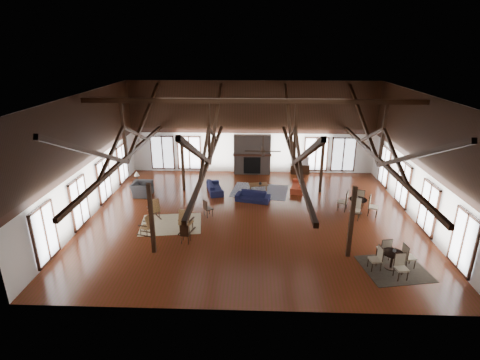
{
  "coord_description": "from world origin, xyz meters",
  "views": [
    {
      "loc": [
        0.09,
        -16.98,
        8.22
      ],
      "look_at": [
        -0.59,
        1.0,
        1.59
      ],
      "focal_mm": 28.0,
      "sensor_mm": 36.0,
      "label": 1
    }
  ],
  "objects_px": {
    "sofa_navy_front": "(253,197)",
    "tv_console": "(300,169)",
    "sofa_orange": "(297,185)",
    "cafe_table_near": "(392,257)",
    "armchair": "(142,189)",
    "cafe_table_far": "(358,203)",
    "coffee_table": "(258,185)",
    "sofa_navy_left": "(215,187)"
  },
  "relations": [
    {
      "from": "coffee_table",
      "to": "cafe_table_far",
      "type": "height_order",
      "value": "cafe_table_far"
    },
    {
      "from": "sofa_navy_left",
      "to": "armchair",
      "type": "xyz_separation_m",
      "value": [
        -4.1,
        -0.66,
        0.1
      ]
    },
    {
      "from": "sofa_navy_left",
      "to": "coffee_table",
      "type": "xyz_separation_m",
      "value": [
        2.54,
        0.27,
        0.09
      ]
    },
    {
      "from": "sofa_navy_front",
      "to": "cafe_table_far",
      "type": "bearing_deg",
      "value": -0.01
    },
    {
      "from": "sofa_navy_front",
      "to": "tv_console",
      "type": "distance_m",
      "value": 5.69
    },
    {
      "from": "cafe_table_far",
      "to": "tv_console",
      "type": "bearing_deg",
      "value": 110.26
    },
    {
      "from": "coffee_table",
      "to": "cafe_table_near",
      "type": "bearing_deg",
      "value": -68.07
    },
    {
      "from": "coffee_table",
      "to": "armchair",
      "type": "bearing_deg",
      "value": 177.1
    },
    {
      "from": "sofa_orange",
      "to": "cafe_table_near",
      "type": "bearing_deg",
      "value": 29.38
    },
    {
      "from": "sofa_navy_front",
      "to": "armchair",
      "type": "relative_size",
      "value": 1.57
    },
    {
      "from": "cafe_table_near",
      "to": "sofa_navy_front",
      "type": "bearing_deg",
      "value": 130.5
    },
    {
      "from": "sofa_navy_front",
      "to": "coffee_table",
      "type": "height_order",
      "value": "sofa_navy_front"
    },
    {
      "from": "sofa_orange",
      "to": "armchair",
      "type": "xyz_separation_m",
      "value": [
        -8.96,
        -1.19,
        0.12
      ]
    },
    {
      "from": "sofa_orange",
      "to": "sofa_navy_left",
      "type": "bearing_deg",
      "value": -73.15
    },
    {
      "from": "sofa_navy_left",
      "to": "sofa_orange",
      "type": "distance_m",
      "value": 4.89
    },
    {
      "from": "armchair",
      "to": "tv_console",
      "type": "distance_m",
      "value": 10.29
    },
    {
      "from": "armchair",
      "to": "cafe_table_far",
      "type": "relative_size",
      "value": 0.58
    },
    {
      "from": "sofa_orange",
      "to": "coffee_table",
      "type": "bearing_deg",
      "value": -72.94
    },
    {
      "from": "cafe_table_near",
      "to": "cafe_table_far",
      "type": "height_order",
      "value": "cafe_table_far"
    },
    {
      "from": "coffee_table",
      "to": "tv_console",
      "type": "xyz_separation_m",
      "value": [
        2.78,
        3.21,
        -0.06
      ]
    },
    {
      "from": "armchair",
      "to": "cafe_table_far",
      "type": "height_order",
      "value": "cafe_table_far"
    },
    {
      "from": "sofa_orange",
      "to": "cafe_table_far",
      "type": "distance_m",
      "value": 4.15
    },
    {
      "from": "sofa_navy_left",
      "to": "tv_console",
      "type": "relative_size",
      "value": 1.56
    },
    {
      "from": "sofa_navy_front",
      "to": "armchair",
      "type": "bearing_deg",
      "value": -171.89
    },
    {
      "from": "sofa_orange",
      "to": "cafe_table_far",
      "type": "height_order",
      "value": "cafe_table_far"
    },
    {
      "from": "tv_console",
      "to": "cafe_table_far",
      "type": "bearing_deg",
      "value": -69.74
    },
    {
      "from": "sofa_navy_left",
      "to": "tv_console",
      "type": "height_order",
      "value": "tv_console"
    },
    {
      "from": "armchair",
      "to": "tv_console",
      "type": "relative_size",
      "value": 0.96
    },
    {
      "from": "coffee_table",
      "to": "cafe_table_far",
      "type": "distance_m",
      "value": 5.79
    },
    {
      "from": "sofa_navy_left",
      "to": "armchair",
      "type": "relative_size",
      "value": 1.63
    },
    {
      "from": "sofa_orange",
      "to": "cafe_table_near",
      "type": "height_order",
      "value": "cafe_table_near"
    },
    {
      "from": "sofa_orange",
      "to": "coffee_table",
      "type": "relative_size",
      "value": 1.54
    },
    {
      "from": "sofa_orange",
      "to": "tv_console",
      "type": "xyz_separation_m",
      "value": [
        0.46,
        2.95,
        0.04
      ]
    },
    {
      "from": "sofa_orange",
      "to": "tv_console",
      "type": "distance_m",
      "value": 2.99
    },
    {
      "from": "cafe_table_far",
      "to": "tv_console",
      "type": "distance_m",
      "value": 6.49
    },
    {
      "from": "sofa_navy_left",
      "to": "cafe_table_near",
      "type": "distance_m",
      "value": 10.76
    },
    {
      "from": "sofa_navy_front",
      "to": "cafe_table_near",
      "type": "height_order",
      "value": "cafe_table_near"
    },
    {
      "from": "armchair",
      "to": "cafe_table_near",
      "type": "bearing_deg",
      "value": -117.94
    },
    {
      "from": "cafe_table_far",
      "to": "sofa_navy_front",
      "type": "bearing_deg",
      "value": 166.2
    },
    {
      "from": "sofa_navy_left",
      "to": "cafe_table_far",
      "type": "relative_size",
      "value": 0.94
    },
    {
      "from": "sofa_orange",
      "to": "tv_console",
      "type": "bearing_deg",
      "value": -178.27
    },
    {
      "from": "sofa_navy_left",
      "to": "armchair",
      "type": "distance_m",
      "value": 4.16
    }
  ]
}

